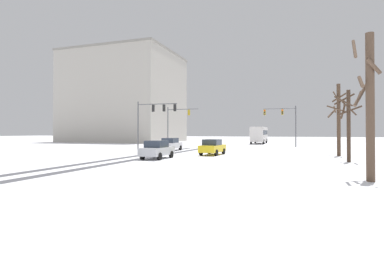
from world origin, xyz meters
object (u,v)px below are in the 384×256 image
at_px(traffic_signal_far_right, 284,118).
at_px(bus_oncoming, 259,134).
at_px(traffic_signal_far_left, 176,120).
at_px(bare_tree_sidewalk_near, 369,103).
at_px(traffic_signal_near_left, 153,114).
at_px(bare_tree_sidewalk_far, 338,118).
at_px(car_silver_third, 157,150).
at_px(car_yellow_cab_second, 212,147).
at_px(office_building_far_left_block, 125,98).
at_px(car_white_lead, 171,144).
at_px(bare_tree_sidewalk_mid, 349,120).

height_order(traffic_signal_far_right, bus_oncoming, traffic_signal_far_right).
xyz_separation_m(traffic_signal_far_left, bare_tree_sidewalk_near, (22.39, -29.99, -0.60)).
bearing_deg(traffic_signal_near_left, traffic_signal_far_left, 94.58).
distance_m(bus_oncoming, bare_tree_sidewalk_far, 32.56).
xyz_separation_m(car_silver_third, bus_oncoming, (4.22, 39.20, 1.18)).
relative_size(car_yellow_cab_second, bare_tree_sidewalk_near, 0.58).
relative_size(car_yellow_cab_second, office_building_far_left_block, 0.17).
bearing_deg(car_silver_third, traffic_signal_far_left, 108.16).
height_order(bare_tree_sidewalk_near, office_building_far_left_block, office_building_far_left_block).
height_order(car_yellow_cab_second, office_building_far_left_block, office_building_far_left_block).
distance_m(traffic_signal_far_left, car_white_lead, 12.20).
bearing_deg(traffic_signal_far_left, traffic_signal_far_right, 12.82).
distance_m(car_white_lead, bare_tree_sidewalk_far, 19.44).
xyz_separation_m(car_silver_third, office_building_far_left_block, (-29.03, 41.68, 10.04)).
bearing_deg(car_silver_third, bare_tree_sidewalk_mid, 8.72).
relative_size(traffic_signal_near_left, car_yellow_cab_second, 1.55).
height_order(traffic_signal_near_left, traffic_signal_far_right, same).
bearing_deg(traffic_signal_far_left, bus_oncoming, 56.26).
bearing_deg(bare_tree_sidewalk_mid, car_silver_third, -171.28).
relative_size(traffic_signal_far_right, car_silver_third, 1.58).
xyz_separation_m(car_white_lead, bare_tree_sidewalk_far, (19.07, -2.26, 2.98)).
xyz_separation_m(traffic_signal_near_left, traffic_signal_far_right, (16.18, 13.75, -0.18)).
distance_m(car_yellow_cab_second, office_building_far_left_block, 49.26).
bearing_deg(traffic_signal_near_left, bare_tree_sidewalk_mid, -23.79).
distance_m(traffic_signal_near_left, bus_oncoming, 29.20).
bearing_deg(car_silver_third, car_yellow_cab_second, 60.30).
distance_m(car_yellow_cab_second, bare_tree_sidewalk_far, 12.85).
distance_m(traffic_signal_near_left, bare_tree_sidewalk_far, 22.36).
xyz_separation_m(traffic_signal_near_left, office_building_far_left_block, (-22.59, 29.52, 6.08)).
bearing_deg(car_white_lead, bus_oncoming, 74.79).
height_order(bus_oncoming, bare_tree_sidewalk_mid, bare_tree_sidewalk_mid).
height_order(bus_oncoming, bare_tree_sidewalk_far, bare_tree_sidewalk_far).
xyz_separation_m(traffic_signal_near_left, car_white_lead, (3.00, -1.14, -3.96)).
distance_m(traffic_signal_near_left, car_white_lead, 5.10).
distance_m(traffic_signal_far_left, car_silver_third, 23.48).
bearing_deg(bare_tree_sidewalk_far, car_silver_third, -150.75).
bearing_deg(car_yellow_cab_second, traffic_signal_far_left, 123.67).
distance_m(traffic_signal_far_left, bare_tree_sidewalk_mid, 30.20).
relative_size(car_white_lead, bare_tree_sidewalk_far, 0.57).
bearing_deg(traffic_signal_near_left, car_yellow_cab_second, -31.81).
bearing_deg(car_yellow_cab_second, bare_tree_sidewalk_far, 12.60).
xyz_separation_m(car_silver_third, bare_tree_sidewalk_mid, (15.68, 2.41, 2.50)).
bearing_deg(office_building_far_left_block, car_white_lead, -50.15).
bearing_deg(traffic_signal_near_left, bare_tree_sidewalk_near, -42.94).
relative_size(bare_tree_sidewalk_far, office_building_far_left_block, 0.28).
xyz_separation_m(bus_oncoming, office_building_far_left_block, (-33.25, 2.48, 8.86)).
bearing_deg(office_building_far_left_block, bare_tree_sidewalk_far, -36.40).
bearing_deg(bare_tree_sidewalk_far, car_white_lead, 173.24).
relative_size(car_silver_third, bus_oncoming, 0.37).
distance_m(car_white_lead, bus_oncoming, 29.23).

